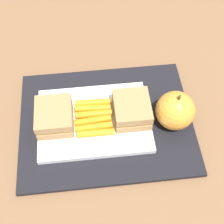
# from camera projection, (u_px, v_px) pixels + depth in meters

# --- Properties ---
(ground_plane) EXTENTS (2.40, 2.40, 0.00)m
(ground_plane) POSITION_uv_depth(u_px,v_px,m) (106.00, 123.00, 0.66)
(ground_plane) COLOR brown
(lunchbag_mat) EXTENTS (0.36, 0.28, 0.01)m
(lunchbag_mat) POSITION_uv_depth(u_px,v_px,m) (106.00, 122.00, 0.66)
(lunchbag_mat) COLOR black
(lunchbag_mat) RESTS_ON ground_plane
(food_tray) EXTENTS (0.23, 0.17, 0.01)m
(food_tray) POSITION_uv_depth(u_px,v_px,m) (94.00, 120.00, 0.65)
(food_tray) COLOR white
(food_tray) RESTS_ON lunchbag_mat
(sandwich_half_left) EXTENTS (0.07, 0.08, 0.04)m
(sandwich_half_left) POSITION_uv_depth(u_px,v_px,m) (54.00, 117.00, 0.62)
(sandwich_half_left) COLOR #9E7A4C
(sandwich_half_left) RESTS_ON food_tray
(sandwich_half_right) EXTENTS (0.07, 0.08, 0.04)m
(sandwich_half_right) POSITION_uv_depth(u_px,v_px,m) (132.00, 110.00, 0.63)
(sandwich_half_right) COLOR #9E7A4C
(sandwich_half_right) RESTS_ON food_tray
(carrot_sticks_bundle) EXTENTS (0.08, 0.09, 0.02)m
(carrot_sticks_bundle) POSITION_uv_depth(u_px,v_px,m) (94.00, 117.00, 0.64)
(carrot_sticks_bundle) COLOR orange
(carrot_sticks_bundle) RESTS_ON food_tray
(apple) EXTENTS (0.08, 0.08, 0.09)m
(apple) POSITION_uv_depth(u_px,v_px,m) (175.00, 111.00, 0.62)
(apple) COLOR gold
(apple) RESTS_ON lunchbag_mat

